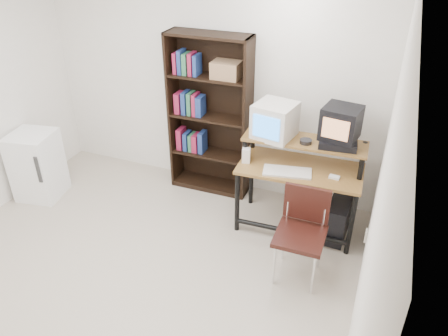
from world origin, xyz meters
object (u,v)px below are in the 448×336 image
at_px(crt_monitor, 275,121).
at_px(school_chair, 302,225).
at_px(bookshelf, 210,114).
at_px(computer_desk, 300,170).
at_px(crt_tv, 341,123).
at_px(pc_tower, 338,219).
at_px(mini_fridge, 37,165).

xyz_separation_m(crt_monitor, school_chair, (0.51, -0.76, -0.61)).
distance_m(crt_monitor, bookshelf, 0.92).
bearing_deg(computer_desk, bookshelf, 158.21).
height_order(computer_desk, crt_tv, crt_tv).
relative_size(school_chair, bookshelf, 0.46).
xyz_separation_m(computer_desk, pc_tower, (0.44, -0.02, -0.48)).
bearing_deg(computer_desk, school_chair, -76.86).
bearing_deg(school_chair, computer_desk, 104.78).
xyz_separation_m(pc_tower, school_chair, (-0.25, -0.66, 0.33)).
xyz_separation_m(computer_desk, crt_monitor, (-0.32, 0.08, 0.46)).
relative_size(crt_tv, school_chair, 0.44).
bearing_deg(school_chair, mini_fridge, 176.38).
distance_m(school_chair, bookshelf, 1.79).
height_order(crt_tv, bookshelf, bookshelf).
distance_m(computer_desk, mini_fridge, 3.03).
height_order(crt_monitor, pc_tower, crt_monitor).
relative_size(pc_tower, bookshelf, 0.24).
bearing_deg(computer_desk, mini_fridge, -172.39).
distance_m(computer_desk, school_chair, 0.73).
bearing_deg(pc_tower, crt_monitor, 174.60).
distance_m(crt_tv, bookshelf, 1.52).
xyz_separation_m(crt_monitor, mini_fridge, (-2.65, -0.62, -0.75)).
bearing_deg(bookshelf, computer_desk, -19.96).
relative_size(computer_desk, pc_tower, 2.79).
relative_size(computer_desk, bookshelf, 0.67).
xyz_separation_m(pc_tower, bookshelf, (-1.60, 0.42, 0.75)).
bearing_deg(pc_tower, school_chair, -108.44).
bearing_deg(crt_tv, bookshelf, 178.44).
height_order(crt_tv, pc_tower, crt_tv).
bearing_deg(crt_tv, pc_tower, -42.08).
bearing_deg(crt_monitor, bookshelf, 169.28).
height_order(computer_desk, bookshelf, bookshelf).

